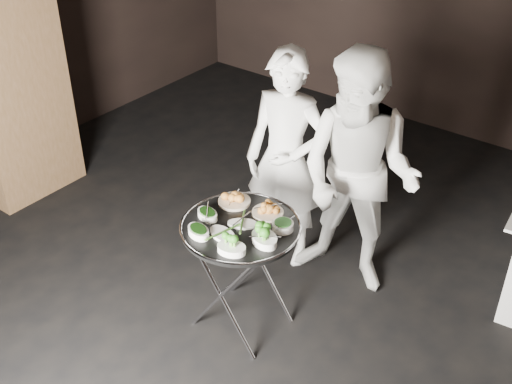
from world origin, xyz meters
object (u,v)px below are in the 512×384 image
Objects in this scene: serving_tray at (241,227)px; waiter_left at (286,161)px; tray_stand at (241,272)px; waiter_right at (358,177)px.

waiter_left is (-0.21, 0.76, 0.02)m from serving_tray.
waiter_left reaches higher than tray_stand.
waiter_right reaches higher than waiter_left.
waiter_right is (0.54, 0.05, 0.05)m from waiter_left.
serving_tray is at bearing -118.92° from waiter_right.
waiter_right is (0.33, 0.81, 0.42)m from tray_stand.
waiter_left is 0.54m from waiter_right.
tray_stand is at bearing -135.00° from serving_tray.
tray_stand is 0.45× the size of waiter_right.
waiter_right reaches higher than tray_stand.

